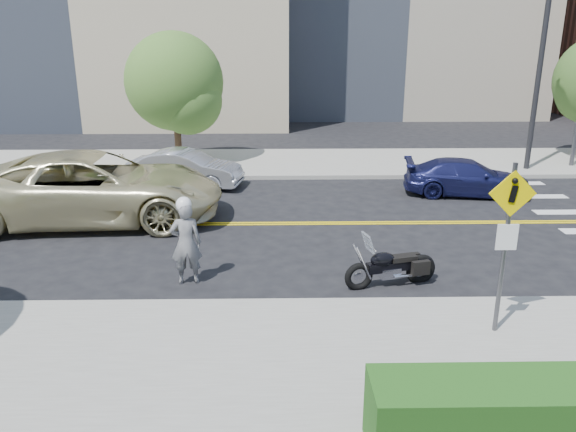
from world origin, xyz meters
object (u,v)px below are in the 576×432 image
(parked_car_silver, at_px, (186,169))
(motorcycle, at_px, (392,258))
(motorcyclist, at_px, (186,241))
(suv, at_px, (95,188))
(parked_car_blue, at_px, (467,177))
(pedestrian_sign, at_px, (507,233))

(parked_car_silver, bearing_deg, motorcycle, -134.84)
(motorcyclist, xyz_separation_m, parked_car_silver, (-1.25, 7.97, -0.32))
(suv, xyz_separation_m, parked_car_blue, (11.40, 2.53, -0.39))
(parked_car_blue, bearing_deg, suv, 110.61)
(motorcycle, relative_size, suv, 0.28)
(parked_car_silver, height_order, parked_car_blue, parked_car_silver)
(parked_car_silver, bearing_deg, motorcyclist, -160.27)
(motorcycle, xyz_separation_m, parked_car_silver, (-5.59, 8.17, 0.03))
(suv, distance_m, parked_car_blue, 11.68)
(pedestrian_sign, bearing_deg, motorcyclist, 157.11)
(suv, height_order, parked_car_blue, suv)
(motorcyclist, relative_size, suv, 0.27)
(suv, height_order, parked_car_silver, suv)
(motorcycle, xyz_separation_m, parked_car_blue, (3.85, 6.97, -0.02))
(pedestrian_sign, relative_size, motorcyclist, 1.56)
(pedestrian_sign, distance_m, suv, 11.20)
(motorcyclist, height_order, motorcycle, motorcyclist)
(motorcycle, bearing_deg, suv, 134.68)
(motorcyclist, relative_size, parked_car_blue, 0.47)
(pedestrian_sign, bearing_deg, parked_car_silver, 123.92)
(suv, bearing_deg, pedestrian_sign, -130.07)
(motorcyclist, height_order, suv, suv)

